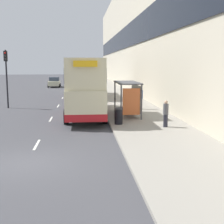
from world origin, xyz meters
The scene contains 23 objects.
ground_plane centered at (0.00, 0.00, 0.00)m, with size 220.00×220.00×0.00m, color #424247.
pavement centered at (6.50, 38.50, 0.07)m, with size 5.00×93.00×0.14m.
terrace_facade centered at (10.49, 38.50, 8.81)m, with size 3.10×93.00×17.63m.
lane_mark_0 centered at (0.00, 2.93, 0.01)m, with size 0.12×2.00×0.01m.
lane_mark_1 centered at (0.00, 10.13, 0.01)m, with size 0.12×2.00×0.01m.
lane_mark_2 centered at (0.00, 17.34, 0.01)m, with size 0.12×2.00×0.01m.
lane_mark_3 centered at (0.00, 24.54, 0.01)m, with size 0.12×2.00×0.01m.
lane_mark_4 centered at (0.00, 31.75, 0.01)m, with size 0.12×2.00×0.01m.
lane_mark_5 centered at (0.00, 38.95, 0.01)m, with size 0.12×2.00×0.01m.
lane_mark_6 centered at (0.00, 46.15, 0.01)m, with size 0.12×2.00×0.01m.
lane_mark_7 centered at (0.00, 53.36, 0.01)m, with size 0.12×2.00×0.01m.
lane_mark_8 centered at (0.00, 60.56, 0.01)m, with size 0.12×2.00×0.01m.
bus_shelter centered at (5.77, 10.23, 1.88)m, with size 1.60×4.20×2.48m.
double_decker_bus_near centered at (2.47, 11.48, 2.28)m, with size 2.85×10.87×4.30m.
double_decker_bus_ahead centered at (2.47, 24.97, 2.28)m, with size 2.85×10.33×4.30m.
car_0 centered at (-2.44, 42.25, 0.85)m, with size 2.02×4.08×1.72m.
car_1 centered at (2.21, 49.52, 0.87)m, with size 1.90×4.35×1.77m.
car_2 centered at (1.81, 60.76, 0.85)m, with size 1.92×3.98×1.71m.
car_3 centered at (2.04, 68.84, 0.87)m, with size 1.99×3.95×1.76m.
pedestrian_at_shelter centered at (7.20, 13.59, 1.09)m, with size 0.37×0.37×1.86m.
pedestrian_1 centered at (7.29, 5.97, 0.97)m, with size 0.32×0.32×1.62m.
litter_bin centered at (4.55, 7.12, 0.67)m, with size 0.55×0.55×1.05m.
traffic_light_far_kerb centered at (-4.40, 16.40, 3.47)m, with size 0.30×0.32×5.17m.
Camera 1 is at (2.24, -12.26, 3.92)m, focal length 50.00 mm.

